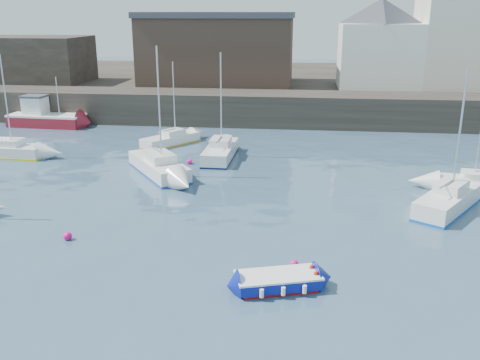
# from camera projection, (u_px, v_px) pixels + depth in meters

# --- Properties ---
(water) EXTENTS (220.00, 220.00, 0.00)m
(water) POSITION_uv_depth(u_px,v_px,m) (201.00, 322.00, 18.98)
(water) COLOR #2D4760
(water) RESTS_ON ground
(quay_wall) EXTENTS (90.00, 5.00, 3.00)m
(quay_wall) POSITION_uv_depth(u_px,v_px,m) (267.00, 108.00, 51.66)
(quay_wall) COLOR #28231E
(quay_wall) RESTS_ON ground
(land_strip) EXTENTS (90.00, 32.00, 2.80)m
(land_strip) POSITION_uv_depth(u_px,v_px,m) (277.00, 85.00, 68.73)
(land_strip) COLOR #28231E
(land_strip) RESTS_ON ground
(bldg_east_a) EXTENTS (13.36, 13.36, 11.80)m
(bldg_east_a) POSITION_uv_depth(u_px,v_px,m) (471.00, 29.00, 53.87)
(bldg_east_a) COLOR beige
(bldg_east_a) RESTS_ON land_strip
(bldg_east_d) EXTENTS (11.14, 11.14, 8.95)m
(bldg_east_d) POSITION_uv_depth(u_px,v_px,m) (379.00, 43.00, 54.83)
(bldg_east_d) COLOR white
(bldg_east_d) RESTS_ON land_strip
(warehouse) EXTENTS (16.40, 10.40, 7.60)m
(warehouse) POSITION_uv_depth(u_px,v_px,m) (218.00, 48.00, 58.34)
(warehouse) COLOR #3D2D26
(warehouse) RESTS_ON land_strip
(bldg_west) EXTENTS (14.00, 8.00, 5.00)m
(bldg_west) POSITION_uv_depth(u_px,v_px,m) (24.00, 59.00, 60.20)
(bldg_west) COLOR #353028
(bldg_west) RESTS_ON land_strip
(blue_dinghy) EXTENTS (3.62, 2.36, 0.64)m
(blue_dinghy) POSITION_uv_depth(u_px,v_px,m) (278.00, 281.00, 21.12)
(blue_dinghy) COLOR maroon
(blue_dinghy) RESTS_ON ground
(fishing_boat) EXTENTS (7.25, 3.11, 4.70)m
(fishing_boat) POSITION_uv_depth(u_px,v_px,m) (45.00, 117.00, 50.84)
(fishing_boat) COLOR maroon
(fishing_boat) RESTS_ON ground
(sailboat_b) EXTENTS (5.53, 6.59, 8.47)m
(sailboat_b) POSITION_uv_depth(u_px,v_px,m) (159.00, 166.00, 36.01)
(sailboat_b) COLOR silver
(sailboat_b) RESTS_ON ground
(sailboat_c) EXTENTS (4.73, 5.82, 7.59)m
(sailboat_c) POSITION_uv_depth(u_px,v_px,m) (448.00, 200.00, 29.39)
(sailboat_c) COLOR silver
(sailboat_c) RESTS_ON ground
(sailboat_e) EXTENTS (5.99, 2.16, 7.61)m
(sailboat_e) POSITION_uv_depth(u_px,v_px,m) (6.00, 150.00, 40.26)
(sailboat_e) COLOR silver
(sailboat_e) RESTS_ON ground
(sailboat_f) EXTENTS (2.03, 5.97, 7.71)m
(sailboat_f) POSITION_uv_depth(u_px,v_px,m) (220.00, 151.00, 39.77)
(sailboat_f) COLOR silver
(sailboat_f) RESTS_ON ground
(sailboat_h) EXTENTS (4.42, 5.17, 6.68)m
(sailboat_h) POSITION_uv_depth(u_px,v_px,m) (171.00, 139.00, 43.97)
(sailboat_h) COLOR silver
(sailboat_h) RESTS_ON ground
(buoy_near) EXTENTS (0.41, 0.41, 0.41)m
(buoy_near) POSITION_uv_depth(u_px,v_px,m) (68.00, 240.00, 25.76)
(buoy_near) COLOR #F10978
(buoy_near) RESTS_ON ground
(buoy_mid) EXTENTS (0.37, 0.37, 0.37)m
(buoy_mid) POSITION_uv_depth(u_px,v_px,m) (294.00, 268.00, 22.96)
(buoy_mid) COLOR #F10978
(buoy_mid) RESTS_ON ground
(buoy_far) EXTENTS (0.40, 0.40, 0.40)m
(buoy_far) POSITION_uv_depth(u_px,v_px,m) (190.00, 164.00, 38.48)
(buoy_far) COLOR #F10978
(buoy_far) RESTS_ON ground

